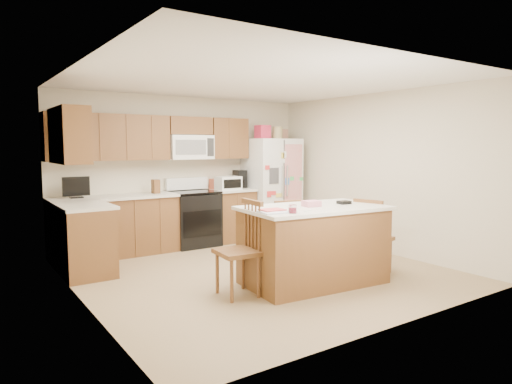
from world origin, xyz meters
TOP-DOWN VIEW (x-y plane):
  - ground at (0.00, 0.00)m, footprint 4.50×4.50m
  - room_shell at (0.00, 0.00)m, footprint 4.60×4.60m
  - cabinetry at (-0.98, 1.79)m, footprint 3.36×1.56m
  - stove at (0.00, 1.94)m, footprint 0.76×0.65m
  - refrigerator at (1.57, 1.87)m, footprint 0.90×0.79m
  - island at (0.26, -0.79)m, footprint 1.81×1.16m
  - windsor_chair_left at (-0.72, -0.68)m, footprint 0.48×0.50m
  - windsor_chair_back at (0.33, -0.13)m, footprint 0.50×0.49m
  - windsor_chair_right at (1.19, -0.90)m, footprint 0.50×0.51m

SIDE VIEW (x-z plane):
  - ground at x=0.00m, z-range 0.00..0.00m
  - windsor_chair_back at x=0.33m, z-range -0.03..0.94m
  - windsor_chair_right at x=1.19m, z-range -0.03..0.96m
  - stove at x=0.00m, z-range -0.09..1.04m
  - island at x=0.26m, z-range -0.04..1.00m
  - windsor_chair_left at x=-0.72m, z-range -0.03..1.04m
  - cabinetry at x=-0.98m, z-range -0.16..1.99m
  - refrigerator at x=1.57m, z-range -0.10..1.94m
  - room_shell at x=0.00m, z-range 0.18..2.70m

